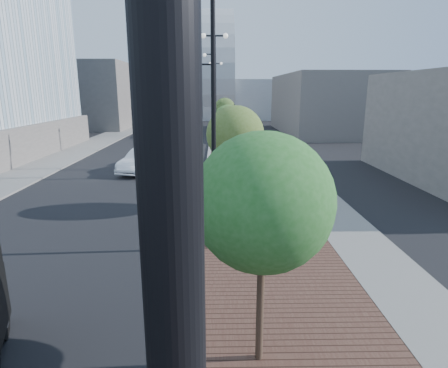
{
  "coord_description": "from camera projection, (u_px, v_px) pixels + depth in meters",
  "views": [
    {
      "loc": [
        0.71,
        -2.86,
        5.74
      ],
      "look_at": [
        1.0,
        12.0,
        2.0
      ],
      "focal_mm": 29.68,
      "sensor_mm": 36.0,
      "label": 1
    }
  ],
  "objects": [
    {
      "name": "sidewalk",
      "position": [
        241.0,
        141.0,
        42.99
      ],
      "size": [
        7.0,
        140.0,
        0.12
      ],
      "primitive_type": "cube",
      "color": "#4C2D23",
      "rests_on": "ground"
    },
    {
      "name": "concrete_strip",
      "position": [
        264.0,
        141.0,
        43.04
      ],
      "size": [
        2.4,
        140.0,
        0.13
      ],
      "primitive_type": "cube",
      "color": "slate",
      "rests_on": "ground"
    },
    {
      "name": "curb",
      "position": [
        211.0,
        141.0,
        42.92
      ],
      "size": [
        0.3,
        140.0,
        0.14
      ],
      "primitive_type": "cube",
      "color": "gray",
      "rests_on": "ground"
    },
    {
      "name": "west_sidewalk",
      "position": [
        98.0,
        142.0,
        42.68
      ],
      "size": [
        4.0,
        140.0,
        0.12
      ],
      "primitive_type": "cube",
      "color": "slate",
      "rests_on": "ground"
    },
    {
      "name": "white_sedan",
      "position": [
        143.0,
        160.0,
        26.92
      ],
      "size": [
        3.13,
        5.4,
        1.68
      ],
      "primitive_type": "imported",
      "rotation": [
        0.0,
        0.0,
        -0.28
      ],
      "color": "white",
      "rests_on": "ground"
    },
    {
      "name": "dark_car_mid",
      "position": [
        154.0,
        133.0,
        46.17
      ],
      "size": [
        3.33,
        4.97,
        1.27
      ],
      "primitive_type": "imported",
      "rotation": [
        0.0,
        0.0,
        0.29
      ],
      "color": "black",
      "rests_on": "ground"
    },
    {
      "name": "dark_car_far",
      "position": [
        186.0,
        127.0,
        54.53
      ],
      "size": [
        3.36,
        4.8,
        1.29
      ],
      "primitive_type": "imported",
      "rotation": [
        0.0,
        0.0,
        0.39
      ],
      "color": "black",
      "rests_on": "ground"
    },
    {
      "name": "pedestrian",
      "position": [
        283.0,
        172.0,
        22.95
      ],
      "size": [
        0.7,
        0.54,
        1.71
      ],
      "primitive_type": "imported",
      "rotation": [
        0.0,
        0.0,
        3.36
      ],
      "color": "black",
      "rests_on": "ground"
    },
    {
      "name": "streetlight_1",
      "position": [
        210.0,
        133.0,
        12.8
      ],
      "size": [
        1.44,
        0.56,
        9.21
      ],
      "color": "black",
      "rests_on": "ground"
    },
    {
      "name": "streetlight_2",
      "position": [
        215.0,
        105.0,
        24.32
      ],
      "size": [
        1.72,
        0.56,
        9.28
      ],
      "color": "black",
      "rests_on": "ground"
    },
    {
      "name": "streetlight_3",
      "position": [
        214.0,
        106.0,
        36.07
      ],
      "size": [
        1.44,
        0.56,
        9.21
      ],
      "color": "black",
      "rests_on": "ground"
    },
    {
      "name": "streetlight_4",
      "position": [
        216.0,
        98.0,
        47.59
      ],
      "size": [
        1.72,
        0.56,
        9.28
      ],
      "color": "black",
      "rests_on": "ground"
    },
    {
      "name": "traffic_mast",
      "position": [
        203.0,
        102.0,
        27.18
      ],
      "size": [
        5.09,
        0.2,
        8.0
      ],
      "color": "black",
      "rests_on": "ground"
    },
    {
      "name": "tree_0",
      "position": [
        265.0,
        202.0,
        7.2
      ],
      "size": [
        2.77,
        2.77,
        5.03
      ],
      "color": "#382619",
      "rests_on": "ground"
    },
    {
      "name": "tree_1",
      "position": [
        236.0,
        135.0,
        17.86
      ],
      "size": [
        2.8,
        2.8,
        5.1
      ],
      "color": "#382619",
      "rests_on": "ground"
    },
    {
      "name": "tree_2",
      "position": [
        228.0,
        119.0,
        29.52
      ],
      "size": [
        2.34,
        2.28,
        4.71
      ],
      "color": "#382619",
      "rests_on": "ground"
    },
    {
      "name": "tree_3",
      "position": [
        225.0,
        109.0,
        41.09
      ],
      "size": [
        2.4,
        2.35,
        5.04
      ],
      "color": "#382619",
      "rests_on": "ground"
    },
    {
      "name": "convention_center",
      "position": [
        205.0,
        90.0,
        85.07
      ],
      "size": [
        50.0,
        30.0,
        50.0
      ],
      "color": "#A0A6AA",
      "rests_on": "ground"
    },
    {
      "name": "commercial_block_nw",
      "position": [
        91.0,
        96.0,
        60.74
      ],
      "size": [
        14.0,
        20.0,
        10.0
      ],
      "primitive_type": "cube",
      "color": "#615B57",
      "rests_on": "ground"
    },
    {
      "name": "commercial_block_ne",
      "position": [
        325.0,
        104.0,
        51.96
      ],
      "size": [
        12.0,
        22.0,
        8.0
      ],
      "primitive_type": "cube",
      "color": "#66605C",
      "rests_on": "ground"
    },
    {
      "name": "utility_cover_1",
      "position": [
        270.0,
        270.0,
        11.93
      ],
      "size": [
        0.5,
        0.5,
        0.02
      ],
      "primitive_type": "cube",
      "color": "black",
      "rests_on": "sidewalk"
    },
    {
      "name": "utility_cover_2",
      "position": [
        245.0,
        186.0,
        22.59
      ],
      "size": [
        0.5,
        0.5,
        0.02
      ],
      "primitive_type": "cube",
      "color": "black",
      "rests_on": "sidewalk"
    }
  ]
}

